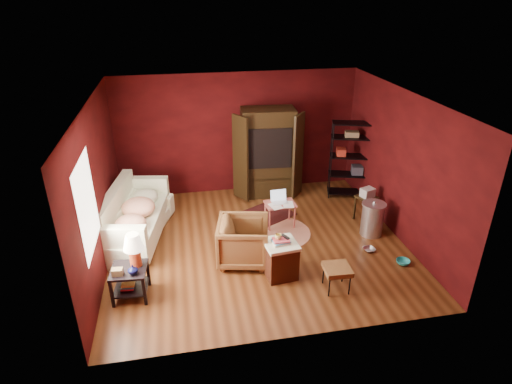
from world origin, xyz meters
The scene contains 18 objects.
room centered at (-0.04, -0.01, 1.40)m, with size 5.54×5.04×2.84m.
sofa centered at (-2.34, 0.64, 0.45)m, with size 2.28×0.66×0.89m, color white.
armchair centered at (-0.36, -0.53, 0.45)m, with size 0.87×0.81×0.89m, color black.
pet_bowl_steel centered at (1.99, -0.65, 0.11)m, with size 0.22×0.05×0.22m, color #B2B4BA.
pet_bowl_turquoise centered at (2.41, -1.16, 0.12)m, with size 0.24×0.08×0.24m, color #26AFB3.
vase centered at (-2.19, -1.29, 0.59)m, with size 0.15×0.16×0.15m, color #0B0E39.
mug centered at (0.13, -1.05, 0.78)m, with size 0.11×0.09×0.11m, color #DBC56B.
side_table centered at (-2.21, -1.10, 0.65)m, with size 0.59×0.59×1.08m.
sofa_cushions centered at (-2.33, 0.64, 0.46)m, with size 1.28×2.37×0.94m.
hamper centered at (0.18, -1.06, 0.34)m, with size 0.58×0.58×0.74m.
footstool centered at (0.99, -1.59, 0.37)m, with size 0.44×0.44×0.43m.
rug_round centered at (0.46, 0.30, 0.01)m, with size 1.46×1.46×0.01m.
rug_oriental centered at (0.28, 1.02, 0.02)m, with size 1.55×1.38×0.01m.
laptop_desk centered at (0.57, 0.58, 0.46)m, with size 0.62×0.50×0.75m.
tv_armoire centered at (0.63, 2.10, 1.07)m, with size 1.61×0.92×2.05m.
wire_shelving centered at (2.45, 1.65, 0.98)m, with size 0.94×0.60×1.79m.
small_stand centered at (2.39, 0.46, 0.55)m, with size 0.47×0.47×0.74m.
trash_can centered at (2.28, -0.08, 0.35)m, with size 0.50×0.50×0.74m.
Camera 1 is at (-1.34, -6.87, 4.48)m, focal length 30.00 mm.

